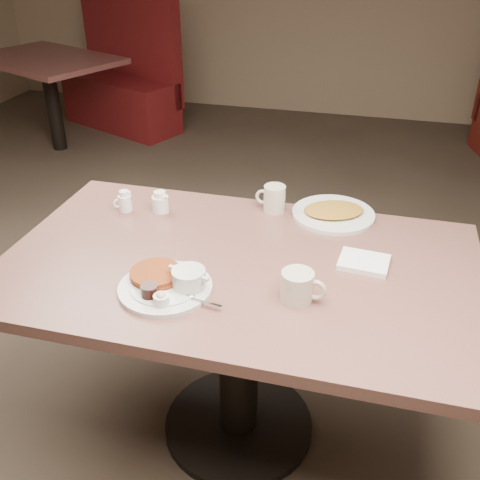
% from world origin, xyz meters
% --- Properties ---
extents(room, '(7.04, 8.04, 2.84)m').
position_xyz_m(room, '(0.00, 0.00, 1.40)').
color(room, '#4C3F33').
rests_on(room, ground).
extents(diner_table, '(1.50, 0.90, 0.75)m').
position_xyz_m(diner_table, '(0.00, 0.00, 0.58)').
color(diner_table, '#84564C').
rests_on(diner_table, ground).
extents(main_plate, '(0.36, 0.34, 0.07)m').
position_xyz_m(main_plate, '(-0.16, -0.19, 0.77)').
color(main_plate, silver).
rests_on(main_plate, diner_table).
extents(coffee_mug_near, '(0.14, 0.10, 0.09)m').
position_xyz_m(coffee_mug_near, '(0.21, -0.15, 0.80)').
color(coffee_mug_near, beige).
rests_on(coffee_mug_near, diner_table).
extents(napkin, '(0.16, 0.13, 0.02)m').
position_xyz_m(napkin, '(0.38, 0.09, 0.76)').
color(napkin, white).
rests_on(napkin, diner_table).
extents(coffee_mug_far, '(0.12, 0.09, 0.10)m').
position_xyz_m(coffee_mug_far, '(0.03, 0.37, 0.80)').
color(coffee_mug_far, beige).
rests_on(coffee_mug_far, diner_table).
extents(creamer_left, '(0.07, 0.06, 0.08)m').
position_xyz_m(creamer_left, '(-0.50, 0.24, 0.79)').
color(creamer_left, white).
rests_on(creamer_left, diner_table).
extents(creamer_right, '(0.08, 0.07, 0.08)m').
position_xyz_m(creamer_right, '(-0.37, 0.26, 0.79)').
color(creamer_right, white).
rests_on(creamer_right, diner_table).
extents(hash_plate, '(0.39, 0.39, 0.04)m').
position_xyz_m(hash_plate, '(0.25, 0.39, 0.76)').
color(hash_plate, silver).
rests_on(hash_plate, diner_table).
extents(booth_back_left, '(1.55, 1.66, 1.12)m').
position_xyz_m(booth_back_left, '(-1.94, 3.09, 0.41)').
color(booth_back_left, maroon).
rests_on(booth_back_left, ground).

